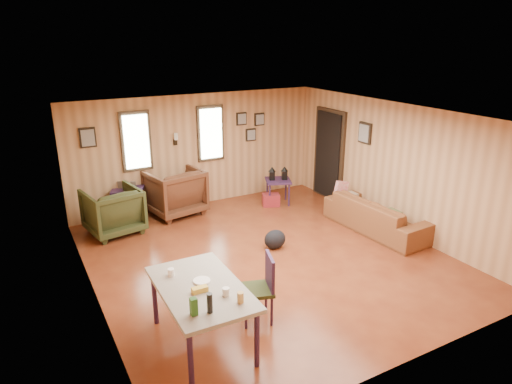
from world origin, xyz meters
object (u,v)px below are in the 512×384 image
Objects in this scene: recliner_green at (113,209)px; recliner_brown at (174,189)px; dining_table at (201,292)px; sofa at (378,210)px; side_table at (278,178)px; end_table at (129,197)px.

recliner_brown is at bearing -174.36° from recliner_green.
dining_table reaches higher than recliner_green.
dining_table is at bearing 64.68° from recliner_brown.
side_table reaches higher than sofa.
recliner_brown is 0.69× the size of dining_table.
recliner_brown reaches higher than side_table.
recliner_green reaches higher than end_table.
dining_table is at bearing -93.16° from end_table.
recliner_brown is 1.38m from recliner_green.
recliner_green is 0.75m from end_table.
dining_table is at bearing 107.14° from sofa.
side_table is (2.20, -0.50, 0.04)m from recliner_brown.
sofa is at bearing -68.09° from side_table.
sofa is 2.35m from side_table.
recliner_brown is at bearing 167.16° from side_table.
recliner_brown is (-3.08, 2.68, 0.11)m from sofa.
sofa is 4.08m from recliner_brown.
end_table is at bearing 50.55° from sofa.
sofa is 2.23× the size of recliner_green.
end_table is 0.51× the size of dining_table.
side_table is at bearing 49.26° from dining_table.
end_table is 4.49m from dining_table.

